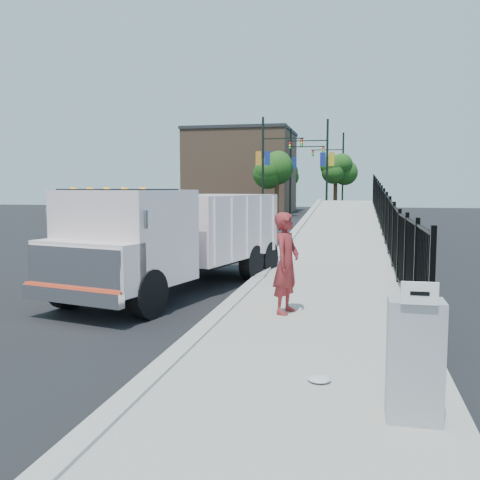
# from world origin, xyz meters

# --- Properties ---
(ground) EXTENTS (120.00, 120.00, 0.00)m
(ground) POSITION_xyz_m (0.00, 0.00, 0.00)
(ground) COLOR black
(ground) RESTS_ON ground
(sidewalk) EXTENTS (3.55, 12.00, 0.12)m
(sidewalk) POSITION_xyz_m (1.93, -2.00, 0.06)
(sidewalk) COLOR #9E998E
(sidewalk) RESTS_ON ground
(curb) EXTENTS (0.30, 12.00, 0.16)m
(curb) POSITION_xyz_m (0.00, -2.00, 0.08)
(curb) COLOR #ADAAA3
(curb) RESTS_ON ground
(ramp) EXTENTS (3.95, 24.06, 3.19)m
(ramp) POSITION_xyz_m (2.12, 16.00, 0.00)
(ramp) COLOR #9E998E
(ramp) RESTS_ON ground
(iron_fence) EXTENTS (0.10, 28.00, 1.80)m
(iron_fence) POSITION_xyz_m (3.55, 12.00, 0.90)
(iron_fence) COLOR black
(iron_fence) RESTS_ON ground
(truck) EXTENTS (3.98, 7.61, 2.49)m
(truck) POSITION_xyz_m (-1.73, 2.24, 1.40)
(truck) COLOR black
(truck) RESTS_ON ground
(worker) EXTENTS (0.62, 0.79, 1.91)m
(worker) POSITION_xyz_m (1.22, 0.09, 1.08)
(worker) COLOR maroon
(worker) RESTS_ON sidewalk
(utility_cabinet) EXTENTS (0.55, 0.40, 1.25)m
(utility_cabinet) POSITION_xyz_m (3.10, -4.30, 0.75)
(utility_cabinet) COLOR gray
(utility_cabinet) RESTS_ON sidewalk
(arrow_sign) EXTENTS (0.35, 0.04, 0.22)m
(arrow_sign) POSITION_xyz_m (3.10, -4.52, 1.48)
(arrow_sign) COLOR white
(arrow_sign) RESTS_ON utility_cabinet
(debris) EXTENTS (0.29, 0.29, 0.07)m
(debris) POSITION_xyz_m (2.09, -3.42, 0.16)
(debris) COLOR silver
(debris) RESTS_ON sidewalk
(light_pole_0) EXTENTS (3.77, 0.22, 8.00)m
(light_pole_0) POSITION_xyz_m (-4.49, 32.11, 4.36)
(light_pole_0) COLOR black
(light_pole_0) RESTS_ON ground
(light_pole_1) EXTENTS (3.78, 0.22, 8.00)m
(light_pole_1) POSITION_xyz_m (-0.21, 34.50, 4.36)
(light_pole_1) COLOR black
(light_pole_1) RESTS_ON ground
(light_pole_2) EXTENTS (3.77, 0.22, 8.00)m
(light_pole_2) POSITION_xyz_m (-3.35, 40.81, 4.36)
(light_pole_2) COLOR black
(light_pole_2) RESTS_ON ground
(light_pole_3) EXTENTS (3.78, 0.22, 8.00)m
(light_pole_3) POSITION_xyz_m (0.78, 45.52, 4.36)
(light_pole_3) COLOR black
(light_pole_3) RESTS_ON ground
(tree_0) EXTENTS (2.88, 2.88, 5.44)m
(tree_0) POSITION_xyz_m (-4.10, 35.10, 3.96)
(tree_0) COLOR #382314
(tree_0) RESTS_ON ground
(tree_1) EXTENTS (2.08, 2.08, 5.04)m
(tree_1) POSITION_xyz_m (0.65, 38.22, 3.89)
(tree_1) COLOR #382314
(tree_1) RESTS_ON ground
(tree_2) EXTENTS (2.46, 2.46, 5.23)m
(tree_2) POSITION_xyz_m (-5.14, 49.80, 3.93)
(tree_2) COLOR #382314
(tree_2) RESTS_ON ground
(building) EXTENTS (10.00, 10.00, 8.00)m
(building) POSITION_xyz_m (-9.00, 44.00, 4.00)
(building) COLOR #8C664C
(building) RESTS_ON ground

